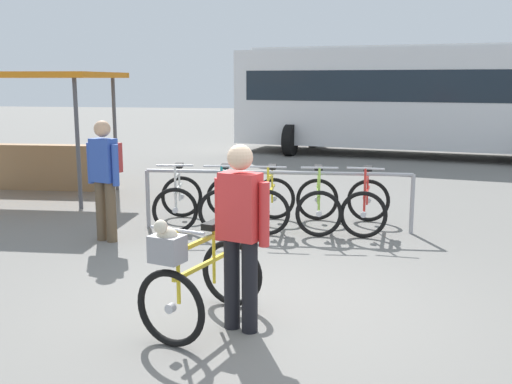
{
  "coord_description": "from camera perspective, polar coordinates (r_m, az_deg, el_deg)",
  "views": [
    {
      "loc": [
        0.78,
        -5.44,
        2.17
      ],
      "look_at": [
        -0.27,
        0.72,
        1.0
      ],
      "focal_mm": 42.23,
      "sensor_mm": 36.0,
      "label": 1
    }
  ],
  "objects": [
    {
      "name": "person_with_featured_bike",
      "position": [
        5.16,
        -1.47,
        -3.58
      ],
      "size": [
        0.5,
        0.3,
        1.64
      ],
      "color": "black",
      "rests_on": "ground"
    },
    {
      "name": "ground_plane",
      "position": [
        5.91,
        1.42,
        -10.95
      ],
      "size": [
        80.0,
        80.0,
        0.0
      ],
      "primitive_type": "plane",
      "color": "slate"
    },
    {
      "name": "racked_bike_lime",
      "position": [
        8.91,
        5.9,
        -1.11
      ],
      "size": [
        0.76,
        1.14,
        0.97
      ],
      "color": "black",
      "rests_on": "ground"
    },
    {
      "name": "pedestrian_with_backpack",
      "position": [
        8.33,
        -14.08,
        1.78
      ],
      "size": [
        0.51,
        0.41,
        1.64
      ],
      "color": "brown",
      "rests_on": "ground"
    },
    {
      "name": "racked_bike_yellow",
      "position": [
        8.94,
        1.41,
        -1.02
      ],
      "size": [
        0.7,
        1.11,
        0.97
      ],
      "color": "black",
      "rests_on": "ground"
    },
    {
      "name": "bus_distant",
      "position": [
        17.87,
        14.65,
        8.9
      ],
      "size": [
        10.3,
        4.65,
        3.08
      ],
      "color": "silver",
      "rests_on": "ground"
    },
    {
      "name": "racked_bike_teal",
      "position": [
        9.02,
        -3.03,
        -0.93
      ],
      "size": [
        0.8,
        1.19,
        0.98
      ],
      "color": "black",
      "rests_on": "ground"
    },
    {
      "name": "racked_bike_white",
      "position": [
        9.16,
        -7.36,
        -0.83
      ],
      "size": [
        0.87,
        1.22,
        0.98
      ],
      "color": "black",
      "rests_on": "ground"
    },
    {
      "name": "bike_rack_rail",
      "position": [
        8.7,
        2.01,
        0.77
      ],
      "size": [
        3.9,
        0.31,
        0.88
      ],
      "color": "#99999E",
      "rests_on": "ground"
    },
    {
      "name": "market_stall",
      "position": [
        12.2,
        -19.95,
        6.34
      ],
      "size": [
        3.21,
        2.45,
        2.3
      ],
      "color": "#4C4C51",
      "rests_on": "ground"
    },
    {
      "name": "racked_bike_red",
      "position": [
        8.94,
        10.39,
        -1.2
      ],
      "size": [
        0.75,
        1.15,
        0.97
      ],
      "color": "black",
      "rests_on": "ground"
    },
    {
      "name": "featured_bicycle",
      "position": [
        5.3,
        -5.73,
        -7.97
      ],
      "size": [
        0.95,
        1.25,
        1.09
      ],
      "color": "black",
      "rests_on": "ground"
    }
  ]
}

